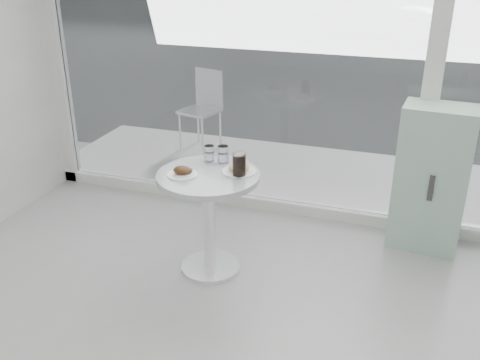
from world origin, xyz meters
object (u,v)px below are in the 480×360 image
(car_white, at_px, (375,9))
(cola_glass, at_px, (239,165))
(plate_donut, at_px, (239,169))
(water_tumbler_b, at_px, (223,155))
(main_table, at_px, (209,202))
(plate_fritter, at_px, (183,172))
(patio_chair, at_px, (204,104))
(water_tumbler_a, at_px, (209,154))
(mint_cabinet, at_px, (431,179))

(car_white, relative_size, cola_glass, 23.35)
(plate_donut, relative_size, water_tumbler_b, 1.88)
(main_table, distance_m, water_tumbler_b, 0.36)
(plate_fritter, bearing_deg, main_table, 28.16)
(plate_fritter, relative_size, water_tumbler_b, 1.64)
(patio_chair, distance_m, plate_fritter, 2.53)
(water_tumbler_a, bearing_deg, car_white, 89.43)
(patio_chair, relative_size, car_white, 0.22)
(water_tumbler_a, bearing_deg, plate_donut, -25.66)
(plate_donut, relative_size, water_tumbler_a, 2.03)
(plate_fritter, xyz_separation_m, water_tumbler_b, (0.18, 0.31, 0.03))
(patio_chair, relative_size, cola_glass, 5.11)
(main_table, xyz_separation_m, water_tumbler_b, (0.03, 0.23, 0.28))
(plate_fritter, distance_m, plate_donut, 0.39)
(patio_chair, height_order, water_tumbler_b, patio_chair)
(patio_chair, height_order, car_white, car_white)
(mint_cabinet, relative_size, water_tumbler_a, 9.73)
(cola_glass, bearing_deg, car_white, 90.93)
(water_tumbler_b, bearing_deg, patio_chair, 115.77)
(car_white, bearing_deg, cola_glass, -162.81)
(plate_donut, relative_size, cola_glass, 1.37)
(plate_fritter, distance_m, water_tumbler_a, 0.32)
(plate_fritter, relative_size, plate_donut, 0.87)
(plate_fritter, height_order, water_tumbler_a, water_tumbler_a)
(main_table, height_order, water_tumbler_b, water_tumbler_b)
(main_table, xyz_separation_m, cola_glass, (0.22, 0.02, 0.30))
(cola_glass, bearing_deg, water_tumbler_a, 145.81)
(main_table, xyz_separation_m, plate_donut, (0.19, 0.10, 0.24))
(mint_cabinet, xyz_separation_m, water_tumbler_b, (-1.46, -0.65, 0.25))
(plate_fritter, relative_size, cola_glass, 1.20)
(main_table, relative_size, cola_glass, 4.42)
(patio_chair, xyz_separation_m, water_tumbler_b, (1.00, -2.07, 0.27))
(mint_cabinet, xyz_separation_m, water_tumbler_a, (-1.57, -0.65, 0.25))
(patio_chair, bearing_deg, plate_fritter, -54.36)
(plate_fritter, bearing_deg, cola_glass, 15.95)
(main_table, bearing_deg, patio_chair, 112.93)
(mint_cabinet, xyz_separation_m, cola_glass, (-1.27, -0.86, 0.28))
(main_table, xyz_separation_m, patio_chair, (-0.97, 2.30, 0.01))
(patio_chair, relative_size, water_tumbler_a, 7.54)
(cola_glass, bearing_deg, patio_chair, 117.64)
(mint_cabinet, bearing_deg, main_table, -144.36)
(main_table, bearing_deg, plate_fritter, -151.84)
(mint_cabinet, relative_size, car_white, 0.28)
(water_tumbler_a, bearing_deg, water_tumbler_b, 1.65)
(mint_cabinet, bearing_deg, water_tumbler_a, -152.32)
(mint_cabinet, height_order, water_tumbler_a, mint_cabinet)
(car_white, relative_size, plate_donut, 17.01)
(plate_donut, distance_m, water_tumbler_a, 0.30)
(patio_chair, bearing_deg, plate_donut, -45.49)
(main_table, distance_m, patio_chair, 2.50)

